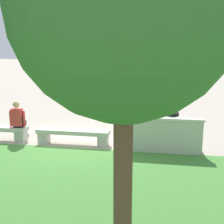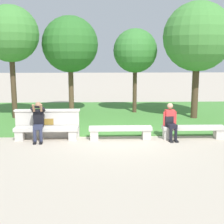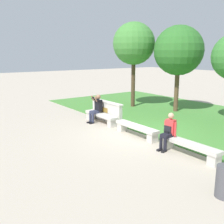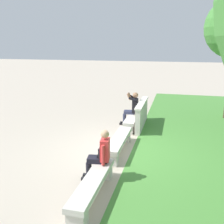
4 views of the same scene
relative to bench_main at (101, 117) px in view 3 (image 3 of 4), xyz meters
name	(u,v)px [view 3 (image 3 of 4)]	position (x,y,z in m)	size (l,w,h in m)	color
ground_plane	(136,136)	(2.55, 0.00, -0.31)	(80.00, 80.00, 0.00)	#B2A593
grass_strip	(203,120)	(2.55, 4.38, -0.29)	(19.28, 8.00, 0.03)	#478438
bench_main	(101,117)	(0.00, 0.00, 0.00)	(2.17, 0.40, 0.45)	beige
bench_near	(136,129)	(2.55, 0.00, 0.00)	(2.17, 0.40, 0.45)	beige
bench_mid	(189,147)	(5.11, 0.00, 0.00)	(2.17, 0.40, 0.45)	beige
backrest_wall_with_plaque	(107,111)	(0.00, 0.34, 0.21)	(2.28, 0.24, 1.01)	beige
person_photographer	(96,107)	(-0.24, -0.08, 0.43)	(0.49, 0.74, 1.32)	black
person_distant	(169,130)	(4.28, -0.07, 0.37)	(0.48, 0.70, 1.26)	black
backpack	(169,131)	(4.24, -0.01, 0.32)	(0.28, 0.24, 0.43)	black
tree_behind_wall	(134,44)	(-2.08, 3.76, 3.47)	(2.49, 2.49, 5.05)	#4C3826
tree_left_background	(179,51)	(0.43, 4.82, 3.07)	(2.68, 2.68, 4.73)	brown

